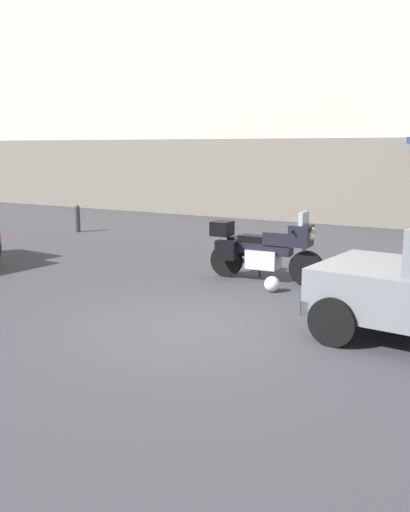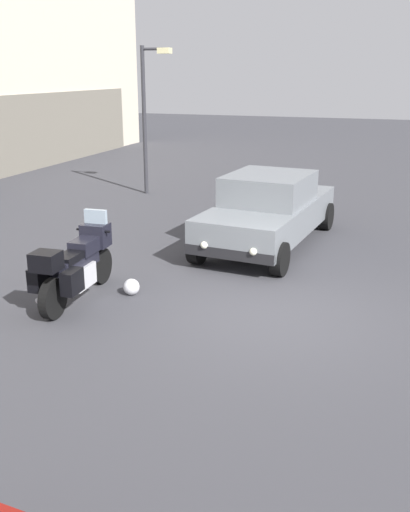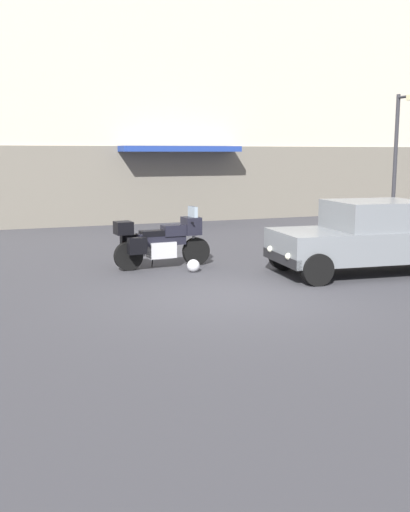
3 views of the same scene
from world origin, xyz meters
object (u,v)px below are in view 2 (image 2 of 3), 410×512
helmet (131,287)px  streetlamp_curbside (149,105)px  motorcycle (76,264)px  car_sedan_far (269,210)px

helmet → streetlamp_curbside: streetlamp_curbside is taller
helmet → streetlamp_curbside: 8.85m
motorcycle → helmet: motorcycle is taller
motorcycle → car_sedan_far: bearing=-31.0°
motorcycle → helmet: 1.01m
helmet → car_sedan_far: (3.64, -1.50, 0.64)m
motorcycle → streetlamp_curbside: streetlamp_curbside is taller
streetlamp_curbside → car_sedan_far: bearing=-132.2°
motorcycle → car_sedan_far: 4.71m
motorcycle → helmet: size_ratio=8.09×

